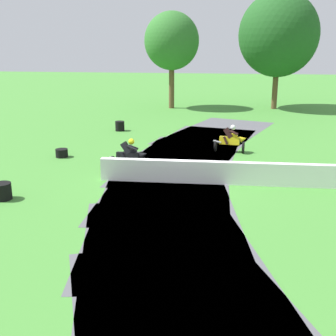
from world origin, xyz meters
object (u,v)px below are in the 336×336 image
motorcycle_chase_black (130,155)px  tire_stack_mid_b (2,191)px  tire_stack_mid_a (62,153)px  traffic_cone (320,177)px  tire_stack_near (120,126)px  motorcycle_lead_yellow (231,139)px

motorcycle_chase_black → tire_stack_mid_b: bearing=-131.4°
tire_stack_mid_a → tire_stack_mid_b: bearing=-89.6°
tire_stack_mid_b → traffic_cone: tire_stack_mid_b is taller
tire_stack_near → motorcycle_chase_black: bearing=-73.6°
tire_stack_mid_a → motorcycle_chase_black: bearing=-24.7°
motorcycle_chase_black → tire_stack_mid_a: 4.15m
tire_stack_near → tire_stack_mid_a: 6.79m
tire_stack_near → traffic_cone: tire_stack_near is taller
motorcycle_chase_black → tire_stack_near: 8.76m
motorcycle_lead_yellow → tire_stack_near: size_ratio=2.85×
motorcycle_chase_black → tire_stack_mid_b: size_ratio=2.58×
tire_stack_mid_a → traffic_cone: size_ratio=1.33×
tire_stack_near → tire_stack_mid_a: tire_stack_near is taller
motorcycle_lead_yellow → motorcycle_chase_black: (-4.36, -3.78, -0.00)m
tire_stack_near → tire_stack_mid_a: bearing=-100.8°
tire_stack_near → traffic_cone: (10.31, -9.13, -0.08)m
motorcycle_chase_black → tire_stack_near: (-2.47, 8.39, -0.36)m
tire_stack_near → traffic_cone: 13.77m
tire_stack_near → tire_stack_mid_b: size_ratio=0.92×
motorcycle_chase_black → tire_stack_mid_a: motorcycle_chase_black is taller
tire_stack_mid_a → traffic_cone: 11.84m
motorcycle_chase_black → tire_stack_mid_b: 5.62m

